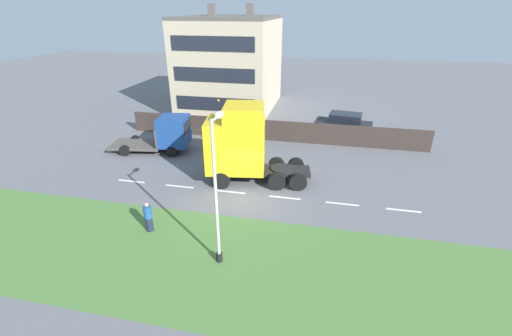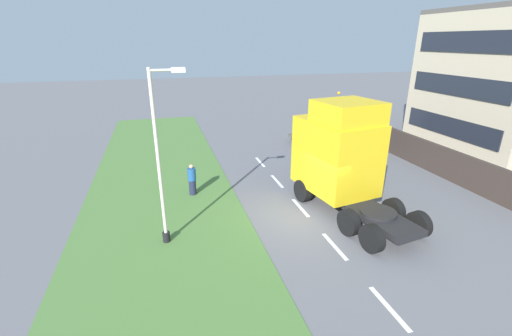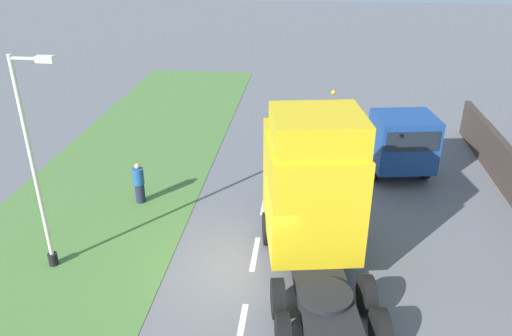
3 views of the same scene
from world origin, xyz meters
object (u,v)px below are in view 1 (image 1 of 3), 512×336
lorry_cab (240,144)px  flatbed_truck (168,133)px  pedestrian (148,217)px  lamp_post (217,199)px  parked_car (343,126)px

lorry_cab → flatbed_truck: (3.42, 6.38, -0.99)m
lorry_cab → pedestrian: size_ratio=4.19×
flatbed_truck → lamp_post: bearing=25.3°
lorry_cab → lamp_post: (-7.44, -1.01, 0.59)m
lorry_cab → pedestrian: 7.01m
flatbed_truck → lamp_post: (-10.86, -7.39, 1.58)m
flatbed_truck → lamp_post: lamp_post is taller
lorry_cab → pedestrian: (-6.15, 2.95, -1.63)m
parked_car → lamp_post: 17.53m
lorry_cab → flatbed_truck: size_ratio=1.07×
parked_car → lamp_post: size_ratio=0.75×
parked_car → pedestrian: parked_car is taller
lamp_post → pedestrian: 4.72m
lorry_cab → parked_car: lorry_cab is taller
lorry_cab → lamp_post: size_ratio=1.04×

